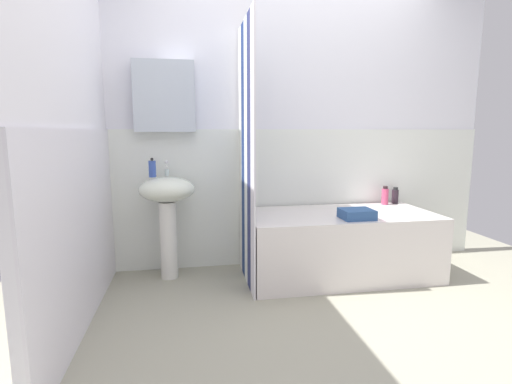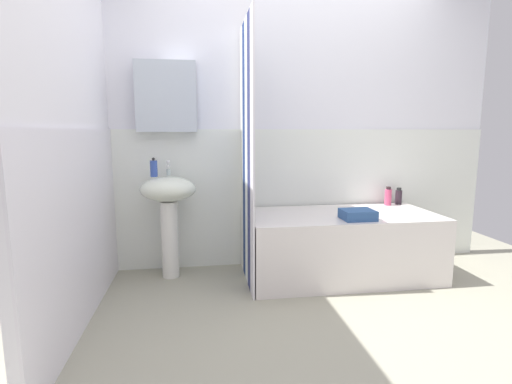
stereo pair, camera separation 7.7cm
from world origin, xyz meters
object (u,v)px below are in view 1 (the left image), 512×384
(sink, at_px, (167,204))
(towel_folded, at_px, (357,214))
(bathtub, at_px, (339,244))
(lotion_bottle, at_px, (395,196))
(shampoo_bottle, at_px, (385,196))
(soap_dispenser, at_px, (152,169))

(sink, xyz_separation_m, towel_folded, (1.42, -0.40, -0.05))
(towel_folded, bearing_deg, bathtub, 100.53)
(lotion_bottle, bearing_deg, towel_folded, -139.36)
(lotion_bottle, bearing_deg, shampoo_bottle, -164.13)
(soap_dispenser, distance_m, shampoo_bottle, 2.05)
(sink, xyz_separation_m, lotion_bottle, (2.04, 0.13, -0.01))
(bathtub, height_order, towel_folded, towel_folded)
(lotion_bottle, relative_size, shampoo_bottle, 0.90)
(bathtub, bearing_deg, towel_folded, -79.47)
(sink, relative_size, lotion_bottle, 5.48)
(soap_dispenser, bearing_deg, bathtub, -7.34)
(lotion_bottle, xyz_separation_m, shampoo_bottle, (-0.12, -0.03, 0.01))
(soap_dispenser, height_order, lotion_bottle, soap_dispenser)
(shampoo_bottle, distance_m, towel_folded, 0.70)
(sink, bearing_deg, soap_dispenser, 175.57)
(soap_dispenser, relative_size, lotion_bottle, 1.01)
(soap_dispenser, height_order, shampoo_bottle, soap_dispenser)
(shampoo_bottle, relative_size, towel_folded, 0.70)
(towel_folded, bearing_deg, soap_dispenser, 164.95)
(soap_dispenser, xyz_separation_m, towel_folded, (1.53, -0.41, -0.33))
(shampoo_bottle, bearing_deg, soap_dispenser, -177.60)
(soap_dispenser, bearing_deg, sink, -4.43)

